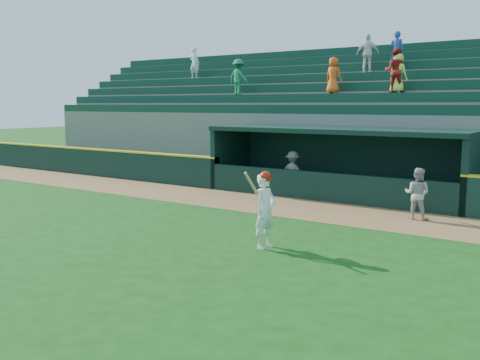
{
  "coord_description": "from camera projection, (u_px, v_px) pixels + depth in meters",
  "views": [
    {
      "loc": [
        7.95,
        -9.95,
        3.29
      ],
      "look_at": [
        0.0,
        1.6,
        1.3
      ],
      "focal_mm": 40.0,
      "sensor_mm": 36.0,
      "label": 1
    }
  ],
  "objects": [
    {
      "name": "warning_track",
      "position": [
        299.0,
        208.0,
        17.03
      ],
      "size": [
        40.0,
        3.0,
        0.01
      ],
      "primitive_type": "cube",
      "color": "olive",
      "rests_on": "ground"
    },
    {
      "name": "stands",
      "position": [
        385.0,
        125.0,
        22.93
      ],
      "size": [
        34.5,
        6.25,
        6.23
      ],
      "color": "slate",
      "rests_on": "ground"
    },
    {
      "name": "batter_at_plate",
      "position": [
        265.0,
        209.0,
        12.25
      ],
      "size": [
        0.54,
        0.8,
        1.8
      ],
      "color": "white",
      "rests_on": "ground"
    },
    {
      "name": "field_wall_left",
      "position": [
        86.0,
        162.0,
        25.17
      ],
      "size": [
        15.5,
        0.3,
        1.2
      ],
      "primitive_type": "cube",
      "color": "black",
      "rests_on": "ground"
    },
    {
      "name": "wall_stripe_left",
      "position": [
        85.0,
        149.0,
        25.08
      ],
      "size": [
        15.5,
        0.32,
        0.06
      ],
      "primitive_type": "cube",
      "color": "yellow",
      "rests_on": "field_wall_left"
    },
    {
      "name": "dugout",
      "position": [
        340.0,
        158.0,
        19.37
      ],
      "size": [
        9.4,
        2.8,
        2.46
      ],
      "color": "#61615D",
      "rests_on": "ground"
    },
    {
      "name": "ground",
      "position": [
        203.0,
        240.0,
        13.04
      ],
      "size": [
        120.0,
        120.0,
        0.0
      ],
      "primitive_type": "plane",
      "color": "#134711",
      "rests_on": "ground"
    },
    {
      "name": "dugout_player_inside",
      "position": [
        293.0,
        172.0,
        19.95
      ],
      "size": [
        1.03,
        0.61,
        1.56
      ],
      "primitive_type": "imported",
      "rotation": [
        0.0,
        0.0,
        3.11
      ],
      "color": "#A1A19C",
      "rests_on": "ground"
    },
    {
      "name": "dugout_player_front",
      "position": [
        417.0,
        194.0,
        15.32
      ],
      "size": [
        0.74,
        0.59,
        1.5
      ],
      "primitive_type": "imported",
      "rotation": [
        0.0,
        0.0,
        3.17
      ],
      "color": "#AAA9A4",
      "rests_on": "ground"
    }
  ]
}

